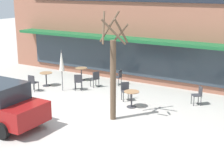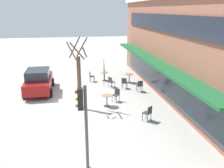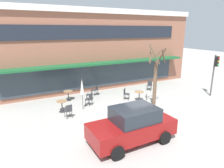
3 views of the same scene
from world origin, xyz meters
name	(u,v)px [view 2 (image 2 of 3)]	position (x,y,z in m)	size (l,w,h in m)	color
ground_plane	(75,100)	(0.00, 0.00, 0.00)	(80.00, 80.00, 0.00)	#ADA8A0
building_facade	(214,45)	(0.00, 9.96, 3.54)	(19.99, 9.10, 7.09)	#935B47
cafe_table_near_wall	(129,77)	(-3.35, 4.64, 0.52)	(0.70, 0.70, 0.76)	#333338
cafe_table_streetside	(105,75)	(-4.32, 2.66, 0.52)	(0.70, 0.70, 0.76)	#333338
cafe_table_by_tree	(107,99)	(1.43, 1.98, 0.52)	(0.70, 0.70, 0.76)	#333338
patio_umbrella_green_folded	(104,66)	(-2.96, 2.41, 1.63)	(0.28, 0.28, 2.20)	#4C4C51
cafe_chair_0	(91,76)	(-4.21, 1.49, 0.53)	(0.44, 0.44, 0.89)	#333338
cafe_chair_1	(116,94)	(0.68, 2.74, 0.53)	(0.57, 0.57, 0.89)	#333338
cafe_chair_2	(124,82)	(-1.85, 3.87, 0.53)	(0.54, 0.54, 0.89)	#333338
cafe_chair_3	(140,85)	(-0.94, 4.84, 0.53)	(0.43, 0.43, 0.89)	#333338
cafe_chair_4	(111,81)	(-2.27, 2.88, 0.53)	(0.55, 0.55, 0.89)	#333338
cafe_chair_5	(148,112)	(3.91, 3.90, 0.53)	(0.56, 0.56, 0.89)	#333338
parked_sedan	(39,81)	(-2.21, -2.60, 0.88)	(4.22, 2.05, 1.76)	maroon
street_tree	(79,77)	(1.47, 0.28, 2.02)	(1.29, 1.29, 4.41)	brown
traffic_light_pole	(83,114)	(7.44, 0.19, 2.30)	(0.26, 0.44, 3.40)	#47474C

